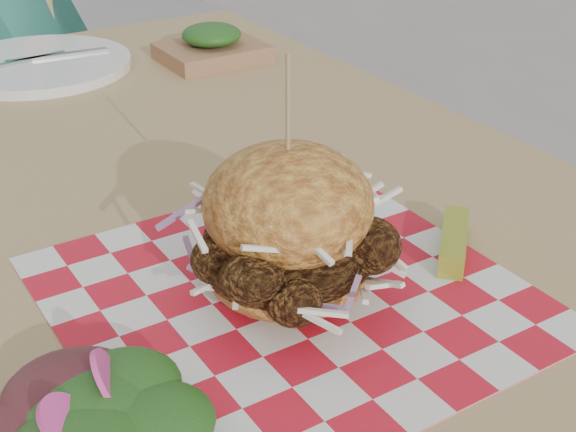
{
  "coord_description": "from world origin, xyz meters",
  "views": [
    {
      "loc": [
        -0.1,
        -0.55,
        1.12
      ],
      "look_at": [
        0.19,
        -0.08,
        0.82
      ],
      "focal_mm": 50.0,
      "sensor_mm": 36.0,
      "label": 1
    }
  ],
  "objects": [
    {
      "name": "side_salad",
      "position": [
        0.0,
        -0.17,
        0.76
      ],
      "size": [
        0.14,
        0.14,
        0.05
      ],
      "color": "#3F1419",
      "rests_on": "patio_table"
    },
    {
      "name": "paper_liner",
      "position": [
        0.19,
        -0.08,
        0.75
      ],
      "size": [
        0.36,
        0.36,
        0.0
      ],
      "primitive_type": "cube",
      "color": "red",
      "rests_on": "patio_table"
    },
    {
      "name": "patio_table",
      "position": [
        0.2,
        0.17,
        0.67
      ],
      "size": [
        0.8,
        1.2,
        0.75
      ],
      "color": "tan",
      "rests_on": "ground"
    },
    {
      "name": "sandwich",
      "position": [
        0.19,
        -0.08,
        0.81
      ],
      "size": [
        0.18,
        0.18,
        0.2
      ],
      "color": "gold",
      "rests_on": "paper_liner"
    },
    {
      "name": "place_setting",
      "position": [
        0.2,
        0.61,
        0.76
      ],
      "size": [
        0.27,
        0.27,
        0.02
      ],
      "color": "white",
      "rests_on": "patio_table"
    },
    {
      "name": "kraft_tray",
      "position": [
        0.44,
        0.51,
        0.77
      ],
      "size": [
        0.15,
        0.12,
        0.06
      ],
      "color": "#976744",
      "rests_on": "patio_table"
    },
    {
      "name": "pickle_spear",
      "position": [
        0.35,
        -0.11,
        0.76
      ],
      "size": [
        0.08,
        0.08,
        0.02
      ],
      "primitive_type": "cube",
      "rotation": [
        0.0,
        0.0,
        0.78
      ],
      "color": "#97A32F",
      "rests_on": "paper_liner"
    }
  ]
}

